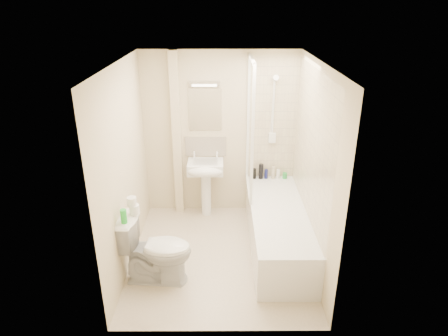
{
  "coord_description": "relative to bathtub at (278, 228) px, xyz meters",
  "views": [
    {
      "loc": [
        0.04,
        -4.23,
        3.03
      ],
      "look_at": [
        0.05,
        0.2,
        1.13
      ],
      "focal_mm": 32.0,
      "sensor_mm": 36.0,
      "label": 1
    }
  ],
  "objects": [
    {
      "name": "bottle_black_a",
      "position": [
        -0.25,
        0.96,
        0.34
      ],
      "size": [
        0.06,
        0.06,
        0.15
      ],
      "primitive_type": "cylinder",
      "color": "black",
      "rests_on": "bathtub"
    },
    {
      "name": "bottle_black_b",
      "position": [
        -0.15,
        0.96,
        0.37
      ],
      "size": [
        0.07,
        0.07,
        0.23
      ],
      "primitive_type": "cylinder",
      "color": "black",
      "rests_on": "bathtub"
    },
    {
      "name": "bottle_green",
      "position": [
        0.21,
        0.96,
        0.3
      ],
      "size": [
        0.07,
        0.07,
        0.09
      ],
      "primitive_type": "cylinder",
      "color": "green",
      "rests_on": "bathtub"
    },
    {
      "name": "shower_fixture",
      "position": [
        -0.0,
        0.99,
        1.26
      ],
      "size": [
        0.1,
        0.16,
        0.99
      ],
      "color": "white",
      "rests_on": "wall_back"
    },
    {
      "name": "wall_right",
      "position": [
        0.35,
        -0.2,
        0.91
      ],
      "size": [
        0.02,
        2.5,
        2.4
      ],
      "primitive_type": "cube",
      "color": "beige",
      "rests_on": "ground"
    },
    {
      "name": "floor",
      "position": [
        -0.75,
        -0.2,
        -0.29
      ],
      "size": [
        2.5,
        2.5,
        0.0
      ],
      "primitive_type": "plane",
      "color": "beige",
      "rests_on": "ground"
    },
    {
      "name": "mirror",
      "position": [
        -0.96,
        1.04,
        1.29
      ],
      "size": [
        0.46,
        0.01,
        0.6
      ],
      "primitive_type": "cube",
      "color": "white",
      "rests_on": "wall_back"
    },
    {
      "name": "pedestal_sink",
      "position": [
        -0.96,
        0.81,
        0.4
      ],
      "size": [
        0.51,
        0.47,
        0.98
      ],
      "color": "white",
      "rests_on": "ground"
    },
    {
      "name": "bathtub",
      "position": [
        0.0,
        0.0,
        0.0
      ],
      "size": [
        0.7,
        2.1,
        0.55
      ],
      "color": "white",
      "rests_on": "ground"
    },
    {
      "name": "tile_back",
      "position": [
        0.0,
        1.04,
        1.14
      ],
      "size": [
        0.7,
        0.01,
        1.75
      ],
      "primitive_type": "cube",
      "color": "beige",
      "rests_on": "wall_back"
    },
    {
      "name": "shower_screen",
      "position": [
        -0.35,
        0.6,
        1.16
      ],
      "size": [
        0.04,
        0.92,
        1.8
      ],
      "color": "white",
      "rests_on": "bathtub"
    },
    {
      "name": "strip_light",
      "position": [
        -0.96,
        1.02,
        1.66
      ],
      "size": [
        0.42,
        0.07,
        0.07
      ],
      "primitive_type": "cube",
      "color": "silver",
      "rests_on": "wall_back"
    },
    {
      "name": "pipe_boxing",
      "position": [
        -1.37,
        0.99,
        0.91
      ],
      "size": [
        0.12,
        0.12,
        2.4
      ],
      "primitive_type": "cube",
      "color": "beige",
      "rests_on": "ground"
    },
    {
      "name": "wall_back",
      "position": [
        -0.75,
        1.05,
        0.91
      ],
      "size": [
        2.2,
        0.02,
        2.4
      ],
      "primitive_type": "cube",
      "color": "beige",
      "rests_on": "ground"
    },
    {
      "name": "toilet",
      "position": [
        -1.47,
        -0.65,
        0.12
      ],
      "size": [
        0.59,
        0.88,
        0.82
      ],
      "primitive_type": "imported",
      "rotation": [
        0.0,
        0.0,
        1.49
      ],
      "color": "white",
      "rests_on": "ground"
    },
    {
      "name": "bottle_cream",
      "position": [
        0.04,
        0.96,
        0.35
      ],
      "size": [
        0.05,
        0.05,
        0.18
      ],
      "primitive_type": "cylinder",
      "color": "beige",
      "rests_on": "bathtub"
    },
    {
      "name": "toilet_roll_lower",
      "position": [
        -1.69,
        -0.56,
        0.58
      ],
      "size": [
        0.11,
        0.11,
        0.11
      ],
      "primitive_type": "cylinder",
      "color": "white",
      "rests_on": "toilet"
    },
    {
      "name": "tile_right",
      "position": [
        0.34,
        0.0,
        1.14
      ],
      "size": [
        0.01,
        2.1,
        1.75
      ],
      "primitive_type": "cube",
      "color": "beige",
      "rests_on": "wall_right"
    },
    {
      "name": "toilet_roll_upper",
      "position": [
        -1.71,
        -0.57,
        0.69
      ],
      "size": [
        0.1,
        0.1,
        0.1
      ],
      "primitive_type": "cylinder",
      "color": "white",
      "rests_on": "toilet_roll_lower"
    },
    {
      "name": "wall_left",
      "position": [
        -1.85,
        -0.2,
        0.91
      ],
      "size": [
        0.02,
        2.5,
        2.4
      ],
      "primitive_type": "cube",
      "color": "beige",
      "rests_on": "ground"
    },
    {
      "name": "bottle_blue",
      "position": [
        -0.07,
        0.96,
        0.33
      ],
      "size": [
        0.05,
        0.05,
        0.14
      ],
      "primitive_type": "cylinder",
      "color": "#131753",
      "rests_on": "bathtub"
    },
    {
      "name": "bottle_white_a",
      "position": [
        -0.15,
        0.96,
        0.34
      ],
      "size": [
        0.05,
        0.05,
        0.16
      ],
      "primitive_type": "cylinder",
      "color": "white",
      "rests_on": "bathtub"
    },
    {
      "name": "green_bottle",
      "position": [
        -1.76,
        -0.76,
        0.61
      ],
      "size": [
        0.07,
        0.07,
        0.16
      ],
      "primitive_type": "cylinder",
      "color": "green",
      "rests_on": "toilet"
    },
    {
      "name": "ceiling",
      "position": [
        -0.75,
        -0.2,
        2.11
      ],
      "size": [
        2.2,
        2.5,
        0.02
      ],
      "primitive_type": "cube",
      "color": "white",
      "rests_on": "wall_back"
    },
    {
      "name": "bottle_white_b",
      "position": [
        0.11,
        0.96,
        0.33
      ],
      "size": [
        0.05,
        0.05,
        0.14
      ],
      "primitive_type": "cylinder",
      "color": "white",
      "rests_on": "bathtub"
    },
    {
      "name": "splashback",
      "position": [
        -0.96,
        1.04,
        0.74
      ],
      "size": [
        0.6,
        0.02,
        0.3
      ],
      "primitive_type": "cube",
      "color": "beige",
      "rests_on": "wall_back"
    }
  ]
}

